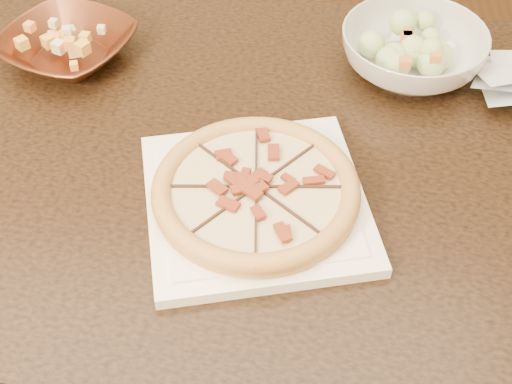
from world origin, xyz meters
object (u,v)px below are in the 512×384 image
at_px(dining_table, 188,190).
at_px(salad_bowl, 413,51).
at_px(plate, 256,202).
at_px(bronze_bowl, 68,46).
at_px(pizza, 256,190).

bearing_deg(dining_table, salad_bowl, 30.17).
bearing_deg(dining_table, plate, -45.96).
xyz_separation_m(dining_table, salad_bowl, (0.35, 0.21, 0.14)).
height_order(dining_table, plate, plate).
bearing_deg(dining_table, bronze_bowl, 139.52).
distance_m(dining_table, pizza, 0.22).
xyz_separation_m(plate, pizza, (0.00, 0.00, 0.02)).
distance_m(plate, pizza, 0.02).
bearing_deg(salad_bowl, plate, -125.16).
bearing_deg(salad_bowl, bronze_bowl, -178.47).
bearing_deg(plate, dining_table, 134.04).
height_order(dining_table, pizza, pizza).
bearing_deg(pizza, dining_table, 134.04).
distance_m(bronze_bowl, salad_bowl, 0.58).
xyz_separation_m(pizza, bronze_bowl, (-0.34, 0.32, -0.01)).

